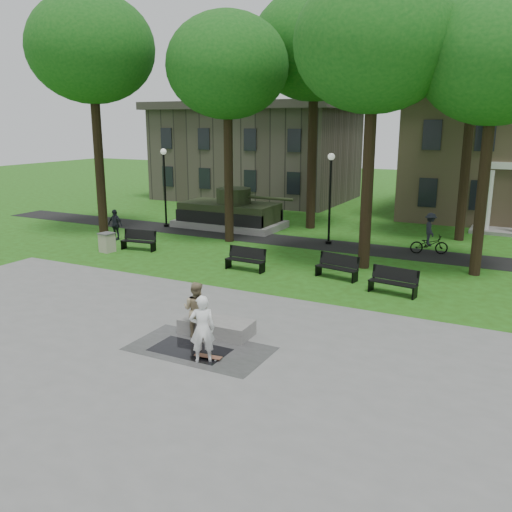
{
  "coord_description": "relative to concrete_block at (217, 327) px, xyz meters",
  "views": [
    {
      "loc": [
        9.85,
        -14.27,
        6.27
      ],
      "look_at": [
        0.89,
        3.17,
        1.4
      ],
      "focal_mm": 38.0,
      "sensor_mm": 36.0,
      "label": 1
    }
  ],
  "objects": [
    {
      "name": "building_left",
      "position": [
        -12.77,
        27.65,
        3.35
      ],
      "size": [
        15.0,
        10.0,
        7.2
      ],
      "primitive_type": "cube",
      "color": "#4C443D",
      "rests_on": "ground"
    },
    {
      "name": "tree_1",
      "position": [
        -6.27,
        11.65,
        8.71
      ],
      "size": [
        6.2,
        6.2,
        11.63
      ],
      "color": "black",
      "rests_on": "ground"
    },
    {
      "name": "skateboarder",
      "position": [
        0.68,
        -1.83,
        0.71
      ],
      "size": [
        0.81,
        0.76,
        1.86
      ],
      "primitive_type": "imported",
      "rotation": [
        0.0,
        0.0,
        3.76
      ],
      "color": "white",
      "rests_on": "plaza"
    },
    {
      "name": "park_bench_1",
      "position": [
        -2.69,
        6.89,
        0.28
      ],
      "size": [
        1.82,
        0.59,
        1.0
      ],
      "rotation": [
        0.0,
        0.0,
        -0.04
      ],
      "color": "black",
      "rests_on": "ground"
    },
    {
      "name": "lamp_left",
      "position": [
        -11.77,
        13.45,
        2.55
      ],
      "size": [
        0.36,
        0.36,
        4.73
      ],
      "color": "black",
      "rests_on": "ground"
    },
    {
      "name": "ground",
      "position": [
        -1.77,
        1.15,
        -0.24
      ],
      "size": [
        120.0,
        120.0,
        0.0
      ],
      "primitive_type": "plane",
      "color": "#274C11",
      "rests_on": "ground"
    },
    {
      "name": "footpath",
      "position": [
        -1.77,
        13.15,
        -0.24
      ],
      "size": [
        44.0,
        2.6,
        0.01
      ],
      "primitive_type": "cube",
      "color": "black",
      "rests_on": "ground"
    },
    {
      "name": "park_bench_0",
      "position": [
        -9.27,
        7.81,
        0.28
      ],
      "size": [
        1.84,
        0.75,
        1.0
      ],
      "rotation": [
        0.0,
        0.0,
        0.13
      ],
      "color": "black",
      "rests_on": "ground"
    },
    {
      "name": "park_bench_3",
      "position": [
        3.8,
        6.44,
        0.28
      ],
      "size": [
        1.84,
        0.77,
        1.0
      ],
      "rotation": [
        0.0,
        0.0,
        -0.14
      ],
      "color": "black",
      "rests_on": "ground"
    },
    {
      "name": "friend_watching",
      "position": [
        -0.44,
        -0.43,
        0.62
      ],
      "size": [
        0.88,
        0.71,
        1.7
      ],
      "primitive_type": "imported",
      "rotation": [
        0.0,
        0.0,
        3.23
      ],
      "color": "#9B8864",
      "rests_on": "plaza"
    },
    {
      "name": "tree_4",
      "position": [
        -3.77,
        17.15,
        10.15
      ],
      "size": [
        7.2,
        7.2,
        13.5
      ],
      "color": "black",
      "rests_on": "ground"
    },
    {
      "name": "tank_monument",
      "position": [
        -8.22,
        15.15,
        0.61
      ],
      "size": [
        7.45,
        3.4,
        2.4
      ],
      "color": "gray",
      "rests_on": "ground"
    },
    {
      "name": "cyclist",
      "position": [
        3.83,
        13.61,
        0.58
      ],
      "size": [
        1.9,
        1.21,
        2.02
      ],
      "rotation": [
        0.0,
        0.0,
        1.93
      ],
      "color": "black",
      "rests_on": "ground"
    },
    {
      "name": "tree_2",
      "position": [
        1.73,
        9.65,
        9.07
      ],
      "size": [
        6.6,
        6.6,
        12.16
      ],
      "color": "black",
      "rests_on": "ground"
    },
    {
      "name": "park_bench_2",
      "position": [
        1.25,
        7.49,
        0.28
      ],
      "size": [
        1.85,
        0.85,
        1.0
      ],
      "rotation": [
        0.0,
        0.0,
        -0.19
      ],
      "color": "black",
      "rests_on": "ground"
    },
    {
      "name": "skateboard",
      "position": [
        0.71,
        -1.62,
        -0.19
      ],
      "size": [
        0.8,
        0.28,
        0.07
      ],
      "primitive_type": "cube",
      "rotation": [
        0.0,
        0.0,
        0.1
      ],
      "color": "brown",
      "rests_on": "plaza"
    },
    {
      "name": "tree_0",
      "position": [
        -13.77,
        10.15,
        9.78
      ],
      "size": [
        6.8,
        6.8,
        12.97
      ],
      "color": "black",
      "rests_on": "ground"
    },
    {
      "name": "plaza",
      "position": [
        -1.77,
        -3.85,
        -0.23
      ],
      "size": [
        22.0,
        16.0,
        0.02
      ],
      "primitive_type": "cube",
      "color": "gray",
      "rests_on": "ground"
    },
    {
      "name": "trash_bin",
      "position": [
        -10.4,
        6.73,
        0.24
      ],
      "size": [
        0.74,
        0.74,
        0.96
      ],
      "rotation": [
        0.0,
        0.0,
        -0.12
      ],
      "color": "#BBB59A",
      "rests_on": "ground"
    },
    {
      "name": "puddle",
      "position": [
        -0.05,
        -1.37,
        -0.22
      ],
      "size": [
        2.2,
        1.2,
        0.0
      ],
      "primitive_type": "cube",
      "color": "black",
      "rests_on": "plaza"
    },
    {
      "name": "tree_5",
      "position": [
        4.73,
        17.65,
        9.42
      ],
      "size": [
        6.4,
        6.4,
        12.44
      ],
      "color": "black",
      "rests_on": "ground"
    },
    {
      "name": "lamp_mid",
      "position": [
        -1.27,
        13.45,
        2.55
      ],
      "size": [
        0.36,
        0.36,
        4.73
      ],
      "color": "black",
      "rests_on": "ground"
    },
    {
      "name": "pedestrian_walker",
      "position": [
        -11.99,
        9.15,
        0.59
      ],
      "size": [
        1.0,
        0.46,
        1.68
      ],
      "primitive_type": "imported",
      "rotation": [
        0.0,
        0.0,
        -0.05
      ],
      "color": "black",
      "rests_on": "ground"
    },
    {
      "name": "tree_3",
      "position": [
        6.23,
        10.65,
        8.35
      ],
      "size": [
        6.0,
        6.0,
        11.19
      ],
      "color": "black",
      "rests_on": "ground"
    },
    {
      "name": "concrete_block",
      "position": [
        0.0,
        0.0,
        0.0
      ],
      "size": [
        2.24,
        1.09,
        0.45
      ],
      "primitive_type": "cube",
      "rotation": [
        0.0,
        0.0,
        0.04
      ],
      "color": "gray",
      "rests_on": "plaza"
    }
  ]
}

